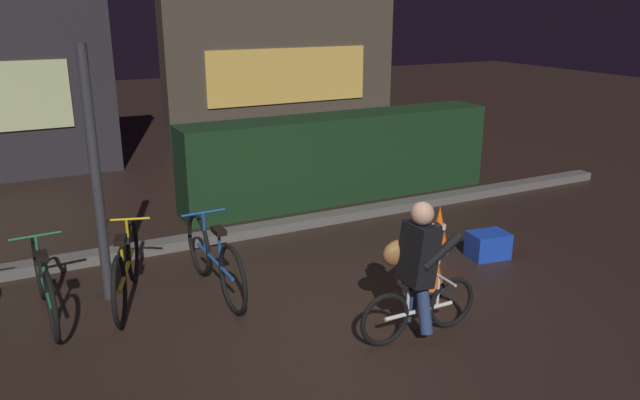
{
  "coord_description": "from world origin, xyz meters",
  "views": [
    {
      "loc": [
        -2.52,
        -4.77,
        2.81
      ],
      "look_at": [
        0.2,
        0.6,
        0.9
      ],
      "focal_mm": 34.91,
      "sensor_mm": 36.0,
      "label": 1
    }
  ],
  "objects_px": {
    "parked_bike_center_right": "(215,259)",
    "traffic_cone_far": "(439,231)",
    "traffic_cone_near": "(432,265)",
    "blue_crate": "(488,245)",
    "cyclist": "(417,270)",
    "parked_bike_left_mid": "(45,284)",
    "parked_bike_center_left": "(126,268)",
    "street_post": "(96,178)"
  },
  "relations": [
    {
      "from": "cyclist",
      "to": "traffic_cone_far",
      "type": "bearing_deg",
      "value": 47.05
    },
    {
      "from": "parked_bike_left_mid",
      "to": "parked_bike_center_right",
      "type": "height_order",
      "value": "parked_bike_center_right"
    },
    {
      "from": "blue_crate",
      "to": "street_post",
      "type": "bearing_deg",
      "value": 167.56
    },
    {
      "from": "parked_bike_center_left",
      "to": "blue_crate",
      "type": "bearing_deg",
      "value": -83.48
    },
    {
      "from": "parked_bike_left_mid",
      "to": "traffic_cone_far",
      "type": "xyz_separation_m",
      "value": [
        4.2,
        -0.39,
        -0.05
      ]
    },
    {
      "from": "traffic_cone_far",
      "to": "parked_bike_center_right",
      "type": "bearing_deg",
      "value": 175.53
    },
    {
      "from": "parked_bike_center_right",
      "to": "cyclist",
      "type": "xyz_separation_m",
      "value": [
        1.3,
        -1.63,
        0.28
      ]
    },
    {
      "from": "parked_bike_center_right",
      "to": "blue_crate",
      "type": "bearing_deg",
      "value": -101.93
    },
    {
      "from": "parked_bike_center_left",
      "to": "traffic_cone_near",
      "type": "xyz_separation_m",
      "value": [
        2.81,
        -1.15,
        -0.08
      ]
    },
    {
      "from": "parked_bike_center_right",
      "to": "parked_bike_left_mid",
      "type": "bearing_deg",
      "value": 81.56
    },
    {
      "from": "parked_bike_center_left",
      "to": "parked_bike_center_right",
      "type": "relative_size",
      "value": 0.95
    },
    {
      "from": "traffic_cone_near",
      "to": "blue_crate",
      "type": "bearing_deg",
      "value": 20.03
    },
    {
      "from": "traffic_cone_near",
      "to": "blue_crate",
      "type": "relative_size",
      "value": 1.29
    },
    {
      "from": "parked_bike_center_right",
      "to": "cyclist",
      "type": "bearing_deg",
      "value": -143.29
    },
    {
      "from": "street_post",
      "to": "traffic_cone_near",
      "type": "relative_size",
      "value": 4.38
    },
    {
      "from": "street_post",
      "to": "parked_bike_center_right",
      "type": "relative_size",
      "value": 1.47
    },
    {
      "from": "parked_bike_center_left",
      "to": "traffic_cone_near",
      "type": "bearing_deg",
      "value": -94.86
    },
    {
      "from": "traffic_cone_near",
      "to": "traffic_cone_far",
      "type": "relative_size",
      "value": 0.97
    },
    {
      "from": "cyclist",
      "to": "street_post",
      "type": "bearing_deg",
      "value": 139.47
    },
    {
      "from": "street_post",
      "to": "parked_bike_left_mid",
      "type": "distance_m",
      "value": 1.08
    },
    {
      "from": "parked_bike_center_right",
      "to": "traffic_cone_near",
      "type": "xyz_separation_m",
      "value": [
        1.98,
        -0.95,
        -0.08
      ]
    },
    {
      "from": "parked_bike_left_mid",
      "to": "cyclist",
      "type": "bearing_deg",
      "value": -125.12
    },
    {
      "from": "traffic_cone_far",
      "to": "blue_crate",
      "type": "bearing_deg",
      "value": -37.72
    },
    {
      "from": "parked_bike_center_right",
      "to": "cyclist",
      "type": "distance_m",
      "value": 2.1
    },
    {
      "from": "parked_bike_center_left",
      "to": "cyclist",
      "type": "height_order",
      "value": "cyclist"
    },
    {
      "from": "parked_bike_left_mid",
      "to": "traffic_cone_near",
      "type": "xyz_separation_m",
      "value": [
        3.55,
        -1.14,
        -0.06
      ]
    },
    {
      "from": "parked_bike_center_right",
      "to": "traffic_cone_near",
      "type": "height_order",
      "value": "parked_bike_center_right"
    },
    {
      "from": "parked_bike_left_mid",
      "to": "parked_bike_center_left",
      "type": "relative_size",
      "value": 1.0
    },
    {
      "from": "blue_crate",
      "to": "cyclist",
      "type": "bearing_deg",
      "value": -148.88
    },
    {
      "from": "traffic_cone_far",
      "to": "street_post",
      "type": "bearing_deg",
      "value": 171.34
    },
    {
      "from": "street_post",
      "to": "cyclist",
      "type": "bearing_deg",
      "value": -40.77
    },
    {
      "from": "traffic_cone_far",
      "to": "cyclist",
      "type": "distance_m",
      "value": 1.99
    },
    {
      "from": "parked_bike_left_mid",
      "to": "traffic_cone_far",
      "type": "relative_size",
      "value": 2.73
    },
    {
      "from": "parked_bike_center_left",
      "to": "cyclist",
      "type": "xyz_separation_m",
      "value": [
        2.12,
        -1.83,
        0.28
      ]
    },
    {
      "from": "parked_bike_center_left",
      "to": "cyclist",
      "type": "relative_size",
      "value": 1.29
    },
    {
      "from": "traffic_cone_far",
      "to": "parked_bike_center_left",
      "type": "bearing_deg",
      "value": 173.33
    },
    {
      "from": "traffic_cone_near",
      "to": "cyclist",
      "type": "xyz_separation_m",
      "value": [
        -0.69,
        -0.68,
        0.36
      ]
    },
    {
      "from": "parked_bike_center_right",
      "to": "traffic_cone_far",
      "type": "relative_size",
      "value": 2.89
    },
    {
      "from": "traffic_cone_near",
      "to": "cyclist",
      "type": "height_order",
      "value": "cyclist"
    },
    {
      "from": "parked_bike_center_left",
      "to": "parked_bike_center_right",
      "type": "distance_m",
      "value": 0.85
    },
    {
      "from": "parked_bike_center_right",
      "to": "traffic_cone_far",
      "type": "height_order",
      "value": "parked_bike_center_right"
    },
    {
      "from": "parked_bike_center_left",
      "to": "traffic_cone_far",
      "type": "xyz_separation_m",
      "value": [
        3.46,
        -0.4,
        -0.07
      ]
    }
  ]
}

